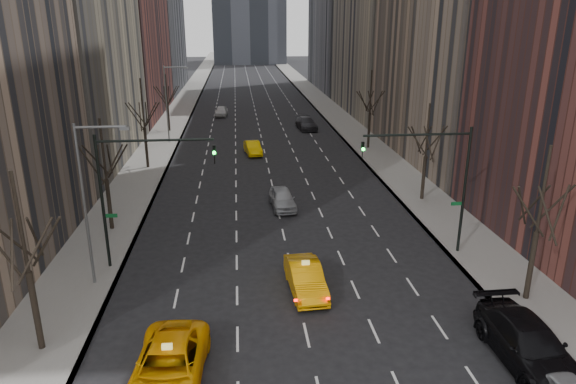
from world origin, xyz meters
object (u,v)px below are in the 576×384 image
object	(u,v)px
taxi_sedan	(305,278)
parked_suv_black	(528,344)
silver_sedan_ahead	(282,198)
taxi_suv	(169,367)

from	to	relation	value
taxi_sedan	parked_suv_black	world-z (taller)	parked_suv_black
parked_suv_black	silver_sedan_ahead	bearing A→B (deg)	112.65
taxi_suv	silver_sedan_ahead	bearing A→B (deg)	76.03
taxi_sedan	taxi_suv	bearing A→B (deg)	-136.70
taxi_suv	parked_suv_black	world-z (taller)	parked_suv_black
silver_sedan_ahead	taxi_suv	bearing A→B (deg)	-111.51
taxi_sedan	parked_suv_black	size ratio (longest dim) A/B	0.76
taxi_sedan	parked_suv_black	xyz separation A→B (m)	(8.71, -7.07, 0.12)
taxi_suv	taxi_sedan	distance (m)	9.55
silver_sedan_ahead	parked_suv_black	bearing A→B (deg)	-70.58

